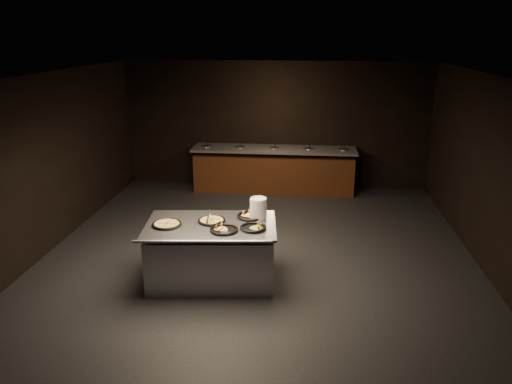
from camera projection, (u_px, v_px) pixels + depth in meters
room at (258, 171)px, 7.75m from camera, size 7.02×8.02×2.92m
salad_bar at (274, 172)px, 11.43m from camera, size 3.70×0.83×1.18m
serving_counter at (212, 254)px, 7.28m from camera, size 1.97×1.38×0.89m
plate_stack at (258, 208)px, 7.32m from camera, size 0.24×0.24×0.31m
pan_veggie_whole at (167, 224)px, 7.09m from camera, size 0.42×0.42×0.04m
pan_cheese_whole at (212, 220)px, 7.23m from camera, size 0.40×0.40×0.04m
pan_cheese_slices_a at (251, 216)px, 7.41m from camera, size 0.41×0.41×0.04m
pan_cheese_slices_b at (224, 230)px, 6.90m from camera, size 0.40×0.40×0.04m
pan_veggie_slices at (253, 228)px, 6.97m from camera, size 0.38×0.38×0.04m
server_left at (209, 217)px, 7.19m from camera, size 0.10×0.35×0.17m
server_right at (218, 227)px, 6.82m from camera, size 0.33×0.21×0.17m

